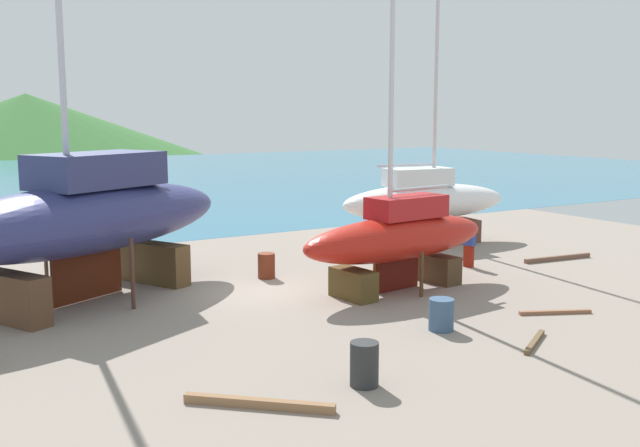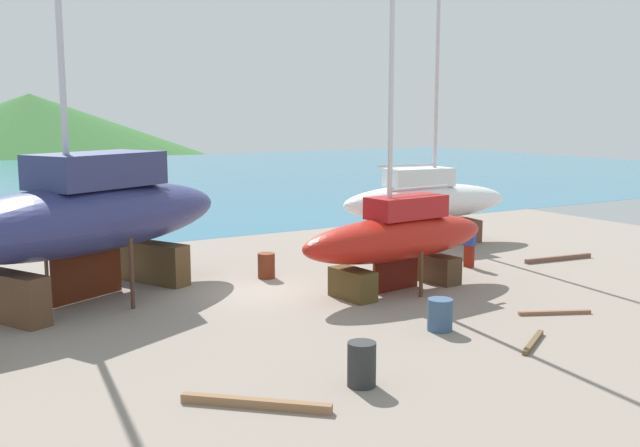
% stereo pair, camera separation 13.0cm
% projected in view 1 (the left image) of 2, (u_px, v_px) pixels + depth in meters
% --- Properties ---
extents(ground_plane, '(44.70, 44.70, 0.00)m').
position_uv_depth(ground_plane, '(279.00, 302.00, 21.67)').
color(ground_plane, gray).
extents(sea_water, '(133.42, 62.49, 0.01)m').
position_uv_depth(sea_water, '(30.00, 184.00, 57.60)').
color(sea_water, teal).
rests_on(sea_water, ground).
extents(headland_hill, '(103.32, 103.32, 18.63)m').
position_uv_depth(headland_hill, '(28.00, 141.00, 142.76)').
color(headland_hill, '#30642D').
rests_on(headland_hill, ground).
extents(sailboat_mid_port, '(8.07, 3.22, 13.56)m').
position_uv_depth(sailboat_mid_port, '(425.00, 201.00, 31.08)').
color(sailboat_mid_port, brown).
rests_on(sailboat_mid_port, ground).
extents(sailboat_far_slipway, '(7.46, 2.73, 12.73)m').
position_uv_depth(sailboat_far_slipway, '(399.00, 237.00, 22.85)').
color(sailboat_far_slipway, '#4E3C1C').
rests_on(sailboat_far_slipway, ground).
extents(sailboat_small_center, '(11.13, 7.97, 17.43)m').
position_uv_depth(sailboat_small_center, '(86.00, 217.00, 21.52)').
color(sailboat_small_center, brown).
rests_on(sailboat_small_center, ground).
extents(worker, '(0.34, 0.48, 1.59)m').
position_uv_depth(worker, '(469.00, 245.00, 26.42)').
color(worker, maroon).
rests_on(worker, ground).
extents(barrel_ochre, '(0.67, 0.67, 0.86)m').
position_uv_depth(barrel_ochre, '(266.00, 266.00, 24.69)').
color(barrel_ochre, maroon).
rests_on(barrel_ochre, ground).
extents(barrel_rust_near, '(0.69, 0.69, 0.84)m').
position_uv_depth(barrel_rust_near, '(441.00, 315.00, 18.76)').
color(barrel_rust_near, '#375273').
rests_on(barrel_rust_near, ground).
extents(barrel_tipped_left, '(0.82, 0.82, 0.93)m').
position_uv_depth(barrel_tipped_left, '(364.00, 364.00, 14.93)').
color(barrel_tipped_left, '#282A2B').
rests_on(barrel_tipped_left, ground).
extents(timber_long_fore, '(2.33, 2.15, 0.18)m').
position_uv_depth(timber_long_fore, '(259.00, 403.00, 13.86)').
color(timber_long_fore, '#8C6443').
rests_on(timber_long_fore, ground).
extents(timber_short_skew, '(3.11, 0.52, 0.17)m').
position_uv_depth(timber_short_skew, '(558.00, 258.00, 27.71)').
color(timber_short_skew, brown).
rests_on(timber_short_skew, ground).
extents(timber_short_cross, '(1.67, 1.09, 0.11)m').
position_uv_depth(timber_short_cross, '(535.00, 342.00, 17.68)').
color(timber_short_cross, brown).
rests_on(timber_short_cross, ground).
extents(timber_long_aft, '(1.95, 1.00, 0.10)m').
position_uv_depth(timber_long_aft, '(555.00, 312.00, 20.32)').
color(timber_long_aft, '#8C5C40').
rests_on(timber_long_aft, ground).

